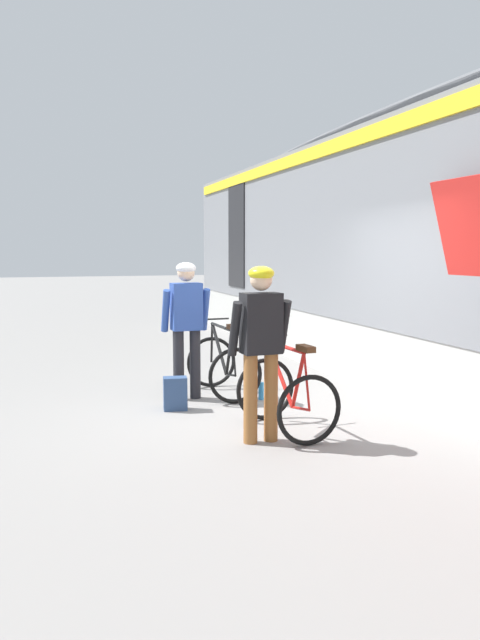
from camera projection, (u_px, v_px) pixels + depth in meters
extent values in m
plane|color=gray|center=(275.00, 418.00, 7.16)|extent=(80.00, 80.00, 0.00)
cube|color=yellow|center=(410.00, 120.00, 7.23)|extent=(0.04, 18.66, 0.20)
cube|color=black|center=(236.00, 235.00, 13.67)|extent=(0.03, 1.10, 2.29)
cylinder|color=#935B2D|center=(250.00, 399.00, 6.19)|extent=(0.14, 0.14, 0.90)
cylinder|color=#935B2D|center=(271.00, 397.00, 6.26)|extent=(0.14, 0.14, 0.90)
cube|color=black|center=(261.00, 323.00, 6.14)|extent=(0.39, 0.25, 0.60)
cylinder|color=black|center=(235.00, 329.00, 6.09)|extent=(0.10, 0.26, 0.56)
cylinder|color=black|center=(284.00, 327.00, 6.27)|extent=(0.10, 0.26, 0.56)
sphere|color=beige|center=(261.00, 280.00, 6.09)|extent=(0.22, 0.22, 0.22)
ellipsoid|color=yellow|center=(261.00, 273.00, 6.08)|extent=(0.26, 0.28, 0.14)
cylinder|color=#232328|center=(179.00, 365.00, 8.00)|extent=(0.14, 0.14, 0.90)
cylinder|color=#232328|center=(195.00, 364.00, 8.07)|extent=(0.14, 0.14, 0.90)
cube|color=#2D4C9E|center=(186.00, 307.00, 7.95)|extent=(0.39, 0.25, 0.60)
cylinder|color=#2D4C9E|center=(166.00, 311.00, 7.91)|extent=(0.10, 0.26, 0.56)
cylinder|color=#2D4C9E|center=(205.00, 310.00, 8.08)|extent=(0.10, 0.26, 0.56)
sphere|color=beige|center=(186.00, 273.00, 7.90)|extent=(0.22, 0.22, 0.22)
ellipsoid|color=white|center=(186.00, 268.00, 7.89)|extent=(0.26, 0.28, 0.14)
torus|color=black|center=(265.00, 389.00, 7.05)|extent=(0.71, 0.11, 0.71)
torus|color=black|center=(309.00, 410.00, 6.11)|extent=(0.71, 0.11, 0.71)
cylinder|color=red|center=(280.00, 373.00, 6.69)|extent=(0.10, 0.65, 0.63)
cylinder|color=red|center=(285.00, 347.00, 6.55)|extent=(0.11, 0.85, 0.04)
cylinder|color=red|center=(298.00, 381.00, 6.30)|extent=(0.06, 0.28, 0.62)
cylinder|color=red|center=(301.00, 409.00, 6.28)|extent=(0.06, 0.36, 0.08)
cylinder|color=red|center=(307.00, 381.00, 6.14)|extent=(0.04, 0.14, 0.56)
cylinder|color=red|center=(266.00, 365.00, 6.99)|extent=(0.04, 0.08, 0.55)
cylinder|color=black|center=(268.00, 336.00, 6.93)|extent=(0.48, 0.06, 0.02)
cube|color=#4C2D19|center=(306.00, 348.00, 6.13)|extent=(0.12, 0.25, 0.06)
torus|color=black|center=(211.00, 362.00, 8.75)|extent=(0.71, 0.07, 0.71)
torus|color=black|center=(235.00, 376.00, 7.79)|extent=(0.71, 0.07, 0.71)
cylinder|color=black|center=(219.00, 348.00, 8.38)|extent=(0.06, 0.64, 0.63)
cylinder|color=black|center=(222.00, 327.00, 8.24)|extent=(0.07, 0.85, 0.04)
cylinder|color=black|center=(229.00, 353.00, 7.99)|extent=(0.05, 0.28, 0.62)
cylinder|color=black|center=(231.00, 375.00, 7.96)|extent=(0.04, 0.36, 0.08)
cylinder|color=black|center=(234.00, 353.00, 7.82)|extent=(0.03, 0.14, 0.56)
cylinder|color=black|center=(212.00, 343.00, 8.69)|extent=(0.03, 0.08, 0.55)
cylinder|color=black|center=(212.00, 319.00, 8.63)|extent=(0.48, 0.04, 0.02)
cube|color=#4C2D19|center=(233.00, 327.00, 7.81)|extent=(0.11, 0.24, 0.06)
cube|color=navy|center=(175.00, 394.00, 7.50)|extent=(0.30, 0.22, 0.40)
cylinder|color=#338CCC|center=(261.00, 391.00, 8.03)|extent=(0.07, 0.07, 0.22)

